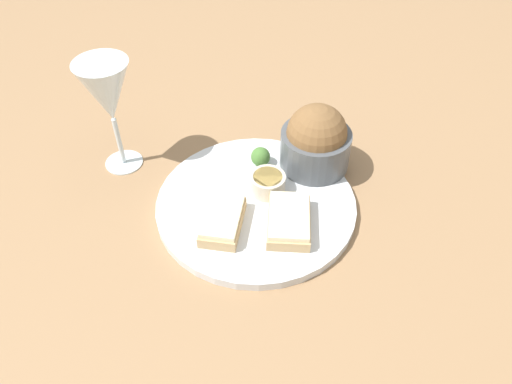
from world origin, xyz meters
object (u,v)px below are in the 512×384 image
(sauce_ramekin, at_px, (268,183))
(cheese_toast_far, at_px, (223,220))
(wine_glass, at_px, (108,95))
(cheese_toast_near, at_px, (289,220))
(salad_bowl, at_px, (316,141))

(sauce_ramekin, distance_m, cheese_toast_far, 0.10)
(sauce_ramekin, height_order, cheese_toast_far, sauce_ramekin)
(cheese_toast_far, relative_size, wine_glass, 0.56)
(sauce_ramekin, relative_size, wine_glass, 0.29)
(cheese_toast_near, bearing_deg, sauce_ramekin, -2.33)
(sauce_ramekin, bearing_deg, wine_glass, 47.75)
(salad_bowl, bearing_deg, cheese_toast_far, 109.88)
(salad_bowl, bearing_deg, cheese_toast_near, 137.00)
(sauce_ramekin, distance_m, cheese_toast_near, 0.08)
(sauce_ramekin, xyz_separation_m, wine_glass, (0.17, 0.19, 0.10))
(sauce_ramekin, xyz_separation_m, cheese_toast_near, (-0.08, 0.00, -0.00))
(salad_bowl, xyz_separation_m, cheese_toast_near, (-0.11, 0.10, -0.03))
(wine_glass, bearing_deg, cheese_toast_far, -155.27)
(sauce_ramekin, relative_size, cheese_toast_far, 0.52)
(cheese_toast_far, distance_m, wine_glass, 0.26)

